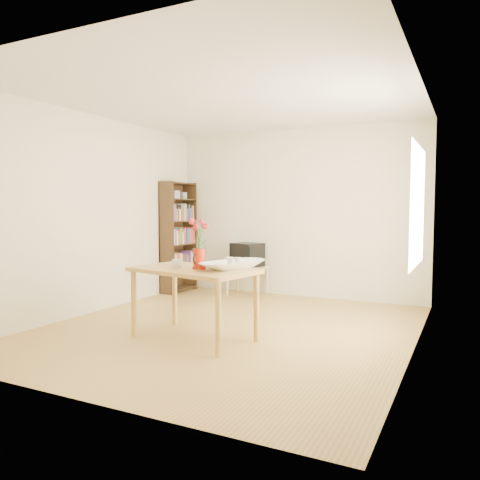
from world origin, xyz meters
The scene contains 11 objects.
room centered at (0.03, 0.00, 1.30)m, with size 4.50×4.50×4.50m.
table centered at (-0.13, -0.53, 0.66)m, with size 1.41×0.96×0.75m.
tv_stand centered at (-0.70, 1.97, 0.39)m, with size 0.60×0.45×0.46m.
bookshelf centered at (-1.85, 1.75, 0.84)m, with size 0.28×0.70×1.80m.
pitcher centered at (-0.05, -0.55, 0.85)m, with size 0.14×0.22×0.22m.
flowers centered at (-0.05, -0.55, 1.13)m, with size 0.25×0.25×0.35m, color #E43540, non-canonical shape.
mug centered at (-0.29, -0.59, 0.80)m, with size 0.12×0.12×0.09m, color white.
bowl centered at (0.26, -0.38, 0.99)m, with size 0.51×0.51×0.48m, color white.
teacup_a centered at (0.22, -0.38, 0.94)m, with size 0.07×0.07×0.07m, color white.
teacup_b centered at (0.30, -0.36, 0.94)m, with size 0.07×0.07×0.06m, color white.
television centered at (-0.70, 1.98, 0.65)m, with size 0.53×0.51×0.37m.
Camera 1 is at (2.47, -4.67, 1.39)m, focal length 35.00 mm.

